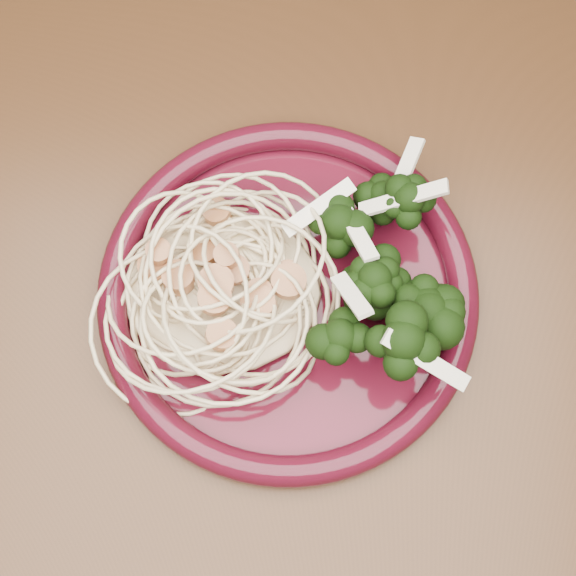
# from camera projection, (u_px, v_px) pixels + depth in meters

# --- Properties ---
(dining_table) EXTENTS (1.20, 0.80, 0.75)m
(dining_table) POSITION_uv_depth(u_px,v_px,m) (348.00, 404.00, 0.62)
(dining_table) COLOR #472814
(dining_table) RESTS_ON ground
(dinner_plate) EXTENTS (0.26, 0.26, 0.02)m
(dinner_plate) POSITION_uv_depth(u_px,v_px,m) (288.00, 293.00, 0.53)
(dinner_plate) COLOR #450B18
(dinner_plate) RESTS_ON dining_table
(spaghetti_pile) EXTENTS (0.13, 0.12, 0.03)m
(spaghetti_pile) POSITION_uv_depth(u_px,v_px,m) (221.00, 285.00, 0.52)
(spaghetti_pile) COLOR beige
(spaghetti_pile) RESTS_ON dinner_plate
(scallop_cluster) EXTENTS (0.11, 0.11, 0.04)m
(scallop_cluster) POSITION_uv_depth(u_px,v_px,m) (217.00, 268.00, 0.49)
(scallop_cluster) COLOR #C3814F
(scallop_cluster) RESTS_ON spaghetti_pile
(broccoli_pile) EXTENTS (0.09, 0.15, 0.05)m
(broccoli_pile) POSITION_uv_depth(u_px,v_px,m) (371.00, 286.00, 0.51)
(broccoli_pile) COLOR black
(broccoli_pile) RESTS_ON dinner_plate
(onion_garnish) EXTENTS (0.06, 0.09, 0.05)m
(onion_garnish) POSITION_uv_depth(u_px,v_px,m) (377.00, 270.00, 0.48)
(onion_garnish) COLOR white
(onion_garnish) RESTS_ON broccoli_pile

